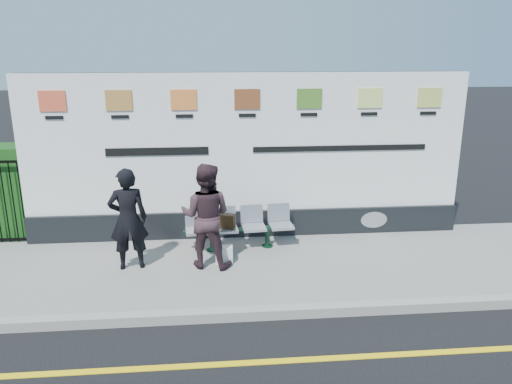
% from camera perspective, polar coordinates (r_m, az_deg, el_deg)
% --- Properties ---
extents(ground, '(80.00, 80.00, 0.00)m').
position_cam_1_polar(ground, '(6.14, -3.06, -19.06)').
color(ground, black).
extents(pavement, '(14.00, 3.00, 0.12)m').
position_cam_1_polar(pavement, '(8.28, -3.76, -8.69)').
color(pavement, gray).
rests_on(pavement, ground).
extents(kerb, '(14.00, 0.18, 0.14)m').
position_cam_1_polar(kerb, '(6.94, -3.41, -13.82)').
color(kerb, gray).
rests_on(kerb, ground).
extents(yellow_line, '(14.00, 0.10, 0.01)m').
position_cam_1_polar(yellow_line, '(6.14, -3.06, -19.03)').
color(yellow_line, yellow).
rests_on(yellow_line, ground).
extents(billboard, '(8.00, 0.30, 3.00)m').
position_cam_1_polar(billboard, '(9.13, -1.02, 2.79)').
color(billboard, black).
rests_on(billboard, pavement).
extents(bench, '(1.91, 0.65, 0.40)m').
position_cam_1_polar(bench, '(8.81, -1.85, -5.23)').
color(bench, '#ACAFB6').
rests_on(bench, pavement).
extents(woman_left, '(0.66, 0.49, 1.65)m').
position_cam_1_polar(woman_left, '(8.10, -14.41, -3.01)').
color(woman_left, black).
rests_on(woman_left, pavement).
extents(woman_right, '(0.96, 0.83, 1.70)m').
position_cam_1_polar(woman_right, '(7.96, -5.75, -2.72)').
color(woman_right, '#37232A').
rests_on(woman_right, pavement).
extents(handbag_brown, '(0.35, 0.24, 0.25)m').
position_cam_1_polar(handbag_brown, '(8.67, -3.48, -3.32)').
color(handbag_brown, black).
rests_on(handbag_brown, bench).
extents(carrier_bag_white, '(0.28, 0.17, 0.28)m').
position_cam_1_polar(carrier_bag_white, '(8.28, -3.67, -7.15)').
color(carrier_bag_white, silver).
rests_on(carrier_bag_white, pavement).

